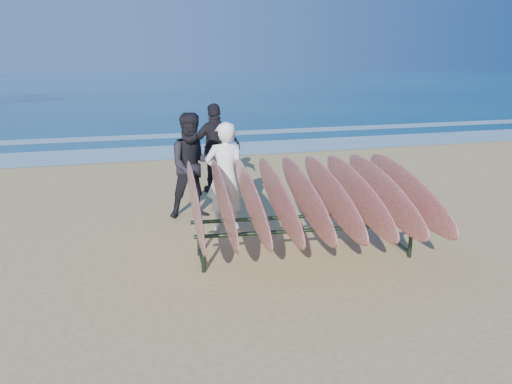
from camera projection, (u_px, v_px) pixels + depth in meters
ground at (274, 276)px, 7.11m from camera, size 120.00×120.00×0.00m
ocean at (104, 84)px, 58.00m from camera, size 160.00×160.00×0.00m
foam_near at (164, 152)px, 16.36m from camera, size 160.00×160.00×0.00m
foam_far at (150, 137)px, 19.60m from camera, size 160.00×160.00×0.00m
surfboard_rack at (305, 197)px, 7.61m from camera, size 3.50×3.27×1.42m
person_white at (225, 176)px, 8.87m from camera, size 0.69×0.49×1.80m
person_dark_a at (193, 166)px, 9.54m from camera, size 0.93×0.73×1.87m
person_dark_b at (216, 149)px, 11.33m from camera, size 1.14×0.56×1.88m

